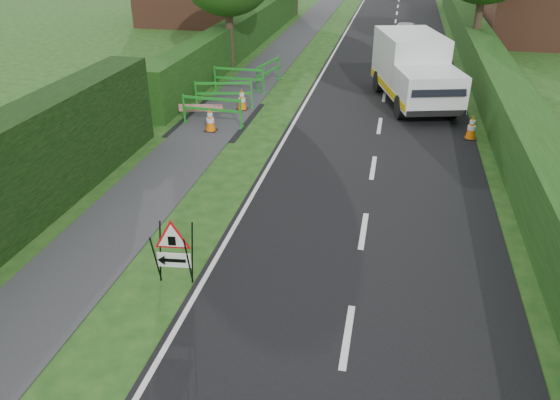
{
  "coord_description": "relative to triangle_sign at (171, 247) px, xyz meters",
  "views": [
    {
      "loc": [
        2.87,
        -6.06,
        6.2
      ],
      "look_at": [
        0.68,
        4.17,
        0.75
      ],
      "focal_mm": 35.0,
      "sensor_mm": 36.0,
      "label": 1
    }
  ],
  "objects": [
    {
      "name": "ground",
      "position": [
        0.88,
        -1.83,
        -0.79
      ],
      "size": [
        120.0,
        120.0,
        0.0
      ],
      "primitive_type": "plane",
      "color": "#194213",
      "rests_on": "ground"
    },
    {
      "name": "road_surface",
      "position": [
        3.38,
        33.17,
        -0.79
      ],
      "size": [
        6.0,
        90.0,
        0.02
      ],
      "primitive_type": "cube",
      "color": "black",
      "rests_on": "ground"
    },
    {
      "name": "footpath",
      "position": [
        -2.12,
        33.17,
        -0.79
      ],
      "size": [
        2.0,
        90.0,
        0.02
      ],
      "primitive_type": "cube",
      "color": "#2D2D30",
      "rests_on": "ground"
    },
    {
      "name": "hedge_west_far",
      "position": [
        -4.12,
        20.17,
        -0.79
      ],
      "size": [
        1.0,
        24.0,
        1.8
      ],
      "primitive_type": "cube",
      "color": "#14380F",
      "rests_on": "ground"
    },
    {
      "name": "hedge_east",
      "position": [
        7.38,
        14.17,
        -0.79
      ],
      "size": [
        1.2,
        50.0,
        1.5
      ],
      "primitive_type": "cube",
      "color": "#14380F",
      "rests_on": "ground"
    },
    {
      "name": "triangle_sign",
      "position": [
        0.0,
        0.0,
        0.0
      ],
      "size": [
        0.86,
        0.86,
        1.14
      ],
      "rotation": [
        0.0,
        0.0,
        0.11
      ],
      "color": "black",
      "rests_on": "ground"
    },
    {
      "name": "works_van",
      "position": [
        4.38,
        12.62,
        0.48
      ],
      "size": [
        3.39,
        5.6,
        2.4
      ],
      "rotation": [
        0.0,
        0.0,
        0.28
      ],
      "color": "silver",
      "rests_on": "ground"
    },
    {
      "name": "traffic_cone_0",
      "position": [
        6.21,
        9.07,
        -0.4
      ],
      "size": [
        0.38,
        0.38,
        0.79
      ],
      "color": "black",
      "rests_on": "ground"
    },
    {
      "name": "traffic_cone_1",
      "position": [
        5.96,
        11.99,
        -0.4
      ],
      "size": [
        0.38,
        0.38,
        0.79
      ],
      "color": "black",
      "rests_on": "ground"
    },
    {
      "name": "traffic_cone_2",
      "position": [
        5.73,
        13.82,
        -0.4
      ],
      "size": [
        0.38,
        0.38,
        0.79
      ],
      "color": "black",
      "rests_on": "ground"
    },
    {
      "name": "traffic_cone_3",
      "position": [
        -1.97,
        8.03,
        -0.4
      ],
      "size": [
        0.38,
        0.38,
        0.79
      ],
      "color": "black",
      "rests_on": "ground"
    },
    {
      "name": "traffic_cone_4",
      "position": [
        -1.57,
        10.39,
        -0.4
      ],
      "size": [
        0.38,
        0.38,
        0.79
      ],
      "color": "black",
      "rests_on": "ground"
    },
    {
      "name": "ped_barrier_0",
      "position": [
        -2.08,
        8.58,
        -0.16
      ],
      "size": [
        2.07,
        0.45,
        1.0
      ],
      "rotation": [
        0.0,
        0.0,
        -0.05
      ],
      "color": "#198A20",
      "rests_on": "ground"
    },
    {
      "name": "ped_barrier_1",
      "position": [
        -2.26,
        10.46,
        -0.16
      ],
      "size": [
        2.08,
        0.84,
        1.0
      ],
      "rotation": [
        0.0,
        0.0,
        0.25
      ],
      "color": "#198A20",
      "rests_on": "ground"
    },
    {
      "name": "ped_barrier_2",
      "position": [
        -2.27,
        12.51,
        -0.16
      ],
      "size": [
        2.07,
        0.39,
        1.0
      ],
      "rotation": [
        0.0,
        0.0,
        -0.02
      ],
      "color": "#198A20",
      "rests_on": "ground"
    },
    {
      "name": "ped_barrier_3",
      "position": [
        -1.38,
        13.78,
        -0.16
      ],
      "size": [
        0.8,
        2.09,
        1.0
      ],
      "rotation": [
        0.0,
        0.0,
        1.35
      ],
      "color": "#198A20",
      "rests_on": "ground"
    },
    {
      "name": "redwhite_plank",
      "position": [
        -2.61,
        8.97,
        -0.79
      ],
      "size": [
        1.49,
        0.29,
        0.25
      ],
      "primitive_type": "cube",
      "rotation": [
        0.0,
        0.0,
        0.17
      ],
      "color": "red",
      "rests_on": "ground"
    },
    {
      "name": "hatchback_car",
      "position": [
        3.97,
        23.08,
        -0.21
      ],
      "size": [
        1.82,
        3.6,
        1.17
      ],
      "primitive_type": "imported",
      "rotation": [
        0.0,
        0.0,
        -0.13
      ],
      "color": "white",
      "rests_on": "ground"
    }
  ]
}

